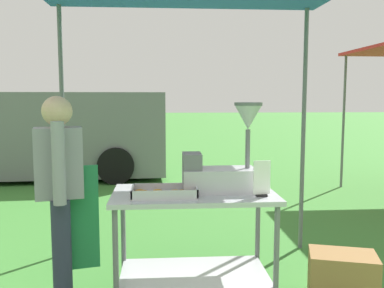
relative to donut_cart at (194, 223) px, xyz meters
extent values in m
plane|color=#3D7F33|center=(-0.24, 5.17, -0.63)|extent=(70.00, 70.00, 0.00)
cylinder|color=slate|center=(-1.22, 1.09, 0.62)|extent=(0.04, 0.04, 2.49)
cylinder|color=slate|center=(1.22, 1.09, 0.62)|extent=(0.04, 0.04, 2.49)
cube|color=#B7B7BC|center=(0.00, 0.00, 0.23)|extent=(1.24, 0.69, 0.04)
cube|color=#B7B7BC|center=(0.00, 0.00, -0.41)|extent=(1.14, 0.64, 0.02)
cylinder|color=slate|center=(-0.57, -0.30, -0.21)|extent=(0.04, 0.04, 0.84)
cylinder|color=slate|center=(0.57, -0.30, -0.21)|extent=(0.04, 0.04, 0.84)
cylinder|color=slate|center=(-0.57, 0.30, -0.21)|extent=(0.04, 0.04, 0.84)
cylinder|color=slate|center=(0.57, 0.30, -0.21)|extent=(0.04, 0.04, 0.84)
cube|color=#B7B7BC|center=(-0.23, -0.12, 0.25)|extent=(0.48, 0.27, 0.01)
cube|color=#B7B7BC|center=(-0.23, -0.25, 0.29)|extent=(0.48, 0.01, 0.06)
cube|color=#B7B7BC|center=(-0.23, 0.01, 0.29)|extent=(0.48, 0.01, 0.06)
cube|color=#B7B7BC|center=(-0.46, -0.12, 0.29)|extent=(0.01, 0.27, 0.06)
cube|color=#B7B7BC|center=(0.01, -0.12, 0.29)|extent=(0.01, 0.27, 0.06)
torus|color=gold|center=(-0.21, -0.13, 0.27)|extent=(0.07, 0.07, 0.02)
torus|color=gold|center=(-0.09, -0.08, 0.27)|extent=(0.10, 0.10, 0.02)
torus|color=gold|center=(-0.06, -0.17, 0.27)|extent=(0.10, 0.10, 0.02)
torus|color=gold|center=(-0.35, -0.19, 0.27)|extent=(0.08, 0.08, 0.02)
torus|color=gold|center=(-0.41, -0.05, 0.27)|extent=(0.09, 0.09, 0.02)
torus|color=gold|center=(-0.28, -0.05, 0.27)|extent=(0.10, 0.10, 0.02)
torus|color=gold|center=(-0.42, -0.21, 0.27)|extent=(0.09, 0.09, 0.02)
torus|color=gold|center=(-0.17, -0.17, 0.27)|extent=(0.08, 0.08, 0.02)
torus|color=gold|center=(-0.30, -0.17, 0.27)|extent=(0.10, 0.10, 0.02)
torus|color=gold|center=(-0.35, -0.11, 0.27)|extent=(0.07, 0.07, 0.02)
torus|color=gold|center=(-0.15, -0.08, 0.27)|extent=(0.08, 0.08, 0.02)
torus|color=gold|center=(-0.38, -0.17, 0.29)|extent=(0.07, 0.07, 0.02)
torus|color=gold|center=(-0.03, -0.10, 0.27)|extent=(0.09, 0.09, 0.02)
torus|color=gold|center=(-0.04, -0.04, 0.27)|extent=(0.07, 0.07, 0.02)
cube|color=#B7B7BC|center=(0.20, 0.01, 0.34)|extent=(0.56, 0.28, 0.18)
cube|color=slate|center=(-0.01, 0.01, 0.49)|extent=(0.14, 0.22, 0.12)
cylinder|color=slate|center=(0.42, 0.01, 0.58)|extent=(0.04, 0.04, 0.30)
cone|color=#B7B7BC|center=(0.42, 0.01, 0.82)|extent=(0.20, 0.20, 0.18)
cylinder|color=slate|center=(0.42, 0.01, 0.92)|extent=(0.21, 0.21, 0.02)
cube|color=black|center=(0.49, -0.17, 0.25)|extent=(0.08, 0.05, 0.02)
cube|color=white|center=(0.49, -0.17, 0.39)|extent=(0.13, 0.03, 0.25)
cylinder|color=#2D3347|center=(-1.03, 0.08, -0.20)|extent=(0.14, 0.14, 0.86)
cylinder|color=#2D3347|center=(-0.98, -0.12, -0.20)|extent=(0.14, 0.14, 0.86)
cube|color=gray|center=(-1.00, -0.02, 0.49)|extent=(0.38, 0.29, 0.52)
cube|color=#237F47|center=(-0.89, 0.01, 0.06)|extent=(0.32, 0.09, 0.80)
cylinder|color=gray|center=(-1.05, 0.19, 0.52)|extent=(0.11, 0.11, 0.58)
cylinder|color=gray|center=(-0.95, -0.24, 0.52)|extent=(0.11, 0.11, 0.58)
sphere|color=#DBB28E|center=(-1.00, -0.02, 0.87)|extent=(0.22, 0.22, 0.22)
cube|color=olive|center=(1.16, -0.10, -0.43)|extent=(0.58, 0.47, 0.39)
cube|color=slate|center=(-2.66, 5.44, 0.26)|extent=(4.98, 2.17, 1.60)
cylinder|color=black|center=(-1.10, 4.60, -0.29)|extent=(0.69, 0.28, 0.68)
cylinder|color=black|center=(-1.20, 6.46, -0.29)|extent=(0.69, 0.28, 0.68)
cylinder|color=slate|center=(2.96, 4.03, 0.53)|extent=(0.04, 0.04, 2.31)
camera|label=1|loc=(-0.24, -3.15, 0.97)|focal=39.29mm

